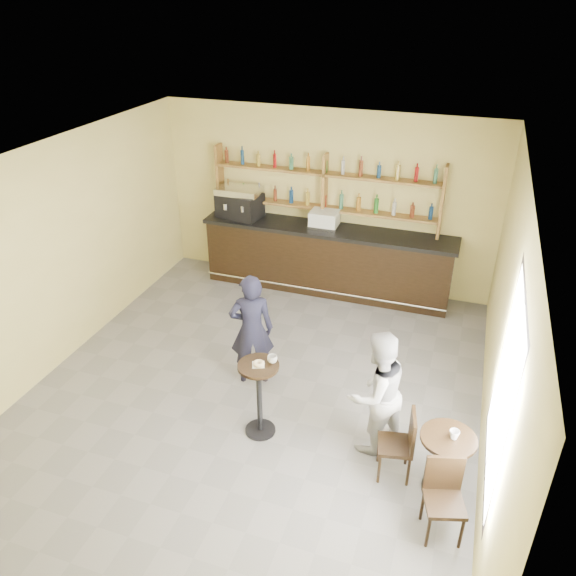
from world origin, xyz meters
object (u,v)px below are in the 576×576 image
(espresso_machine, at_px, (240,202))
(chair_south, at_px, (444,503))
(pastry_case, at_px, (324,220))
(man_main, at_px, (252,330))
(cafe_table, at_px, (444,463))
(chair_west, at_px, (395,444))
(bar_counter, at_px, (327,259))
(patron_second, at_px, (376,393))
(pedestal_table, at_px, (259,399))

(espresso_machine, relative_size, chair_south, 0.87)
(pastry_case, height_order, man_main, man_main)
(cafe_table, relative_size, chair_west, 0.87)
(man_main, relative_size, cafe_table, 2.18)
(bar_counter, height_order, cafe_table, bar_counter)
(pastry_case, height_order, chair_south, pastry_case)
(cafe_table, height_order, patron_second, patron_second)
(cafe_table, xyz_separation_m, chair_west, (-0.55, 0.05, 0.06))
(cafe_table, relative_size, chair_south, 0.86)
(man_main, xyz_separation_m, chair_south, (2.78, -1.77, -0.39))
(man_main, bearing_deg, bar_counter, -118.65)
(espresso_machine, bearing_deg, patron_second, -38.39)
(bar_counter, bearing_deg, chair_west, -64.69)
(espresso_machine, xyz_separation_m, pastry_case, (1.60, 0.00, -0.13))
(chair_west, height_order, patron_second, patron_second)
(pastry_case, xyz_separation_m, man_main, (-0.20, -2.92, -0.54))
(espresso_machine, height_order, patron_second, espresso_machine)
(chair_west, xyz_separation_m, patron_second, (-0.31, 0.37, 0.37))
(pastry_case, height_order, pedestal_table, pastry_case)
(man_main, bearing_deg, espresso_machine, -87.76)
(espresso_machine, distance_m, patron_second, 4.95)
(chair_south, bearing_deg, cafe_table, 78.23)
(pedestal_table, height_order, cafe_table, pedestal_table)
(pedestal_table, bearing_deg, chair_west, -5.16)
(chair_south, xyz_separation_m, patron_second, (-0.91, 1.02, 0.36))
(pastry_case, distance_m, chair_west, 4.59)
(man_main, xyz_separation_m, patron_second, (1.87, -0.75, -0.03))
(pastry_case, distance_m, pedestal_table, 3.99)
(espresso_machine, xyz_separation_m, cafe_table, (4.13, -4.09, -1.12))
(espresso_machine, distance_m, chair_west, 5.50)
(bar_counter, xyz_separation_m, cafe_table, (2.46, -4.09, -0.23))
(bar_counter, bearing_deg, patron_second, -66.48)
(bar_counter, relative_size, cafe_table, 5.88)
(espresso_machine, bearing_deg, chair_west, -38.53)
(pastry_case, relative_size, man_main, 0.30)
(patron_second, bearing_deg, cafe_table, 106.01)
(bar_counter, height_order, patron_second, patron_second)
(chair_south, distance_m, patron_second, 1.42)
(chair_south, bearing_deg, pastry_case, 102.30)
(patron_second, bearing_deg, chair_west, 82.23)
(patron_second, bearing_deg, man_main, -69.79)
(pastry_case, relative_size, cafe_table, 0.66)
(chair_west, bearing_deg, cafe_table, 73.71)
(cafe_table, height_order, chair_west, chair_west)
(bar_counter, height_order, pedestal_table, bar_counter)
(pastry_case, bearing_deg, chair_west, -60.20)
(pedestal_table, xyz_separation_m, man_main, (-0.48, 0.97, 0.32))
(man_main, distance_m, patron_second, 2.01)
(patron_second, bearing_deg, bar_counter, -114.47)
(bar_counter, bearing_deg, pastry_case, 180.00)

